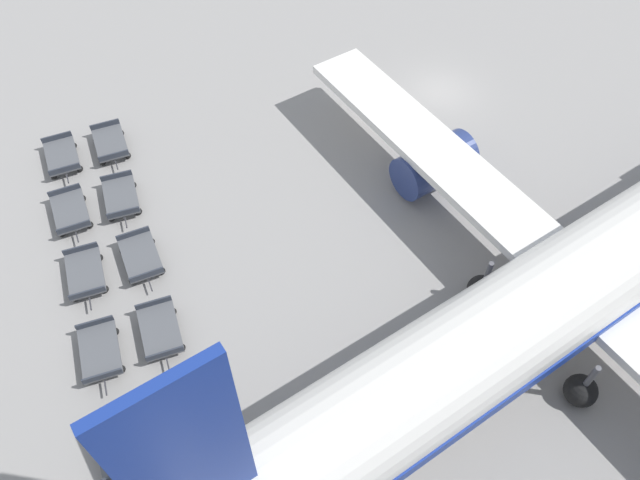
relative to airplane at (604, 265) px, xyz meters
The scene contains 12 objects.
ground_plane 16.35m from the airplane, 167.63° to the left, with size 500.00×500.00×0.00m, color gray.
airplane is the anchor object (origin of this frame).
baggage_dolly_row_near_col_a 27.49m from the airplane, 138.30° to the right, with size 3.50×1.91×0.92m.
baggage_dolly_row_near_col_b 25.05m from the airplane, 130.92° to the right, with size 3.50×1.88×0.92m.
baggage_dolly_row_near_col_c 22.90m from the airplane, 122.49° to the right, with size 3.53×2.01×0.92m.
baggage_dolly_row_near_col_d 21.44m from the airplane, 111.85° to the right, with size 3.53×2.04×0.92m.
baggage_dolly_row_near_col_e 20.74m from the airplane, 100.33° to the right, with size 3.51×1.92×0.92m.
baggage_dolly_row_mid_a_col_a 25.64m from the airplane, 142.31° to the right, with size 3.51×1.94×0.92m.
baggage_dolly_row_mid_a_col_b 23.02m from the airplane, 134.59° to the right, with size 3.53×2.05×0.92m.
baggage_dolly_row_mid_a_col_c 20.61m from the airplane, 125.66° to the right, with size 3.49×1.88×0.92m.
baggage_dolly_row_mid_a_col_d 18.97m from the airplane, 114.13° to the right, with size 3.53×2.02×0.92m.
baggage_dolly_row_mid_a_col_e 18.12m from the airplane, 100.96° to the right, with size 3.53×2.02×0.92m.
Camera 1 is at (23.09, -20.71, 24.48)m, focal length 35.00 mm.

